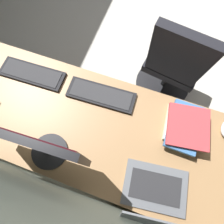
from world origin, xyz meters
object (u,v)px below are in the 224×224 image
at_px(monitor_primary, 31,144).
at_px(keyboard_spare, 101,95).
at_px(keyboard_main, 32,74).
at_px(drawer_pedestal, 146,160).
at_px(office_chair, 172,67).
at_px(laptop_left, 155,201).
at_px(book_stack_near, 185,126).

height_order(monitor_primary, keyboard_spare, monitor_primary).
distance_m(keyboard_main, keyboard_spare, 0.47).
distance_m(drawer_pedestal, office_chair, 0.79).
distance_m(laptop_left, keyboard_main, 1.04).
bearing_deg(drawer_pedestal, laptop_left, 98.14).
relative_size(book_stack_near, office_chair, 0.30).
height_order(monitor_primary, keyboard_main, monitor_primary).
distance_m(monitor_primary, keyboard_main, 0.57).
bearing_deg(keyboard_spare, office_chair, -126.25).
xyz_separation_m(monitor_primary, book_stack_near, (-0.67, -0.38, -0.21)).
bearing_deg(book_stack_near, drawer_pedestal, 64.80).
bearing_deg(keyboard_spare, drawer_pedestal, 151.87).
bearing_deg(laptop_left, drawer_pedestal, -81.86).
xyz_separation_m(keyboard_main, book_stack_near, (-0.99, 0.02, 0.03)).
bearing_deg(office_chair, keyboard_main, 32.68).
xyz_separation_m(keyboard_spare, book_stack_near, (-0.52, 0.03, 0.03)).
relative_size(monitor_primary, keyboard_main, 1.20).
xyz_separation_m(drawer_pedestal, keyboard_spare, (0.43, -0.23, 0.39)).
height_order(monitor_primary, book_stack_near, monitor_primary).
xyz_separation_m(monitor_primary, office_chair, (-0.55, -0.97, -0.53)).
bearing_deg(keyboard_main, book_stack_near, 178.64).
height_order(drawer_pedestal, keyboard_spare, keyboard_spare).
distance_m(drawer_pedestal, book_stack_near, 0.48).
xyz_separation_m(keyboard_main, office_chair, (-0.88, -0.56, -0.28)).
height_order(drawer_pedestal, book_stack_near, book_stack_near).
xyz_separation_m(book_stack_near, office_chair, (0.11, -0.59, -0.31)).
xyz_separation_m(laptop_left, book_stack_near, (-0.06, -0.43, -0.01)).
relative_size(monitor_primary, book_stack_near, 1.75).
height_order(drawer_pedestal, office_chair, office_chair).
bearing_deg(keyboard_main, monitor_primary, 128.60).
bearing_deg(laptop_left, monitor_primary, -4.08).
xyz_separation_m(laptop_left, office_chair, (0.06, -1.01, -0.33)).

